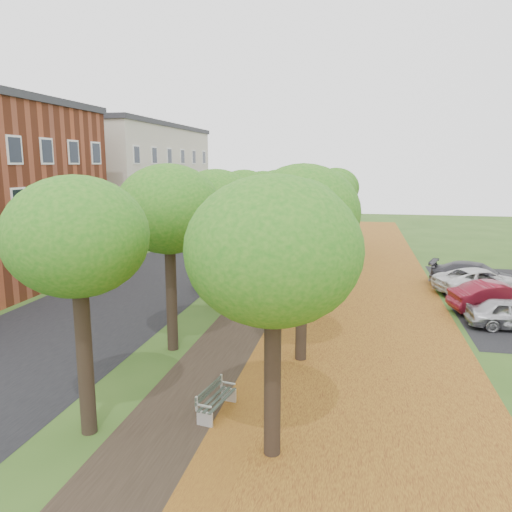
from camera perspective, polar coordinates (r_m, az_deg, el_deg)
The scene contains 11 objects.
ground at distance 13.50m, azimuth -9.82°, elevation -20.14°, with size 120.00×120.00×0.00m, color #2D4C19.
street_asphalt at distance 29.20m, azimuth -12.88°, elevation -3.31°, with size 8.00×70.00×0.01m, color black.
footpath at distance 27.02m, azimuth 1.81°, elevation -4.16°, with size 3.20×70.00×0.01m, color black.
leaf_verge at distance 26.66m, azimuth 12.49°, elevation -4.61°, with size 7.50×70.00×0.01m, color #A06C1D.
tree_row_west at distance 26.67m, azimuth -2.82°, elevation 6.22°, with size 3.65×33.65×6.45m.
tree_row_east at distance 25.90m, azimuth 7.58°, elevation 6.02°, with size 3.65×33.65×6.45m.
building_cream at distance 48.75m, azimuth -14.63°, elevation 8.25°, with size 10.30×20.30×10.40m.
bench at distance 14.44m, azimuth -4.65°, elevation -16.02°, with size 0.76×1.70×0.78m.
car_red at distance 25.66m, azimuth 26.15°, elevation -4.36°, with size 1.56×4.48×1.48m, color maroon.
car_grey at distance 30.25m, azimuth 23.91°, elevation -2.09°, with size 2.02×4.98×1.44m, color #37363B.
car_white at distance 29.05m, azimuth 24.42°, elevation -2.67°, with size 2.31×5.01×1.39m, color silver.
Camera 1 is at (4.41, -10.76, 6.85)m, focal length 35.00 mm.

